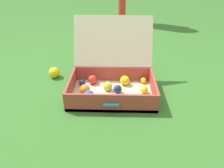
# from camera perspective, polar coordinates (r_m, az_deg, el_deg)

# --- Properties ---
(ground_plane) EXTENTS (16.00, 16.00, 0.00)m
(ground_plane) POSITION_cam_1_polar(r_m,az_deg,el_deg) (1.70, -0.43, -2.54)
(ground_plane) COLOR #336B28
(open_suitcase) EXTENTS (0.67, 0.66, 0.54)m
(open_suitcase) POSITION_cam_1_polar(r_m,az_deg,el_deg) (1.68, -0.12, 1.87)
(open_suitcase) COLOR beige
(open_suitcase) RESTS_ON ground
(stray_ball_on_grass) EXTENTS (0.10, 0.10, 0.10)m
(stray_ball_on_grass) POSITION_cam_1_polar(r_m,az_deg,el_deg) (1.98, -15.61, 3.06)
(stray_ball_on_grass) COLOR yellow
(stray_ball_on_grass) RESTS_ON ground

